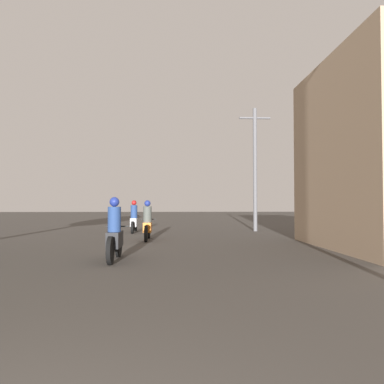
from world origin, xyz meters
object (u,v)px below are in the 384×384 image
Objects in this scene: motorcycle_black at (115,235)px; utility_pole_far at (255,166)px; motorcycle_silver at (134,220)px; motorcycle_orange at (147,224)px.

utility_pole_far is at bearing 59.89° from motorcycle_black.
motorcycle_silver is at bearing -173.93° from utility_pole_far.
motorcycle_orange is at bearing 85.41° from motorcycle_black.
utility_pole_far reaches higher than motorcycle_black.
motorcycle_black reaches higher than motorcycle_orange.
motorcycle_silver is at bearing 94.41° from motorcycle_orange.
motorcycle_orange is 0.32× the size of utility_pole_far.
motorcycle_black is at bearing -104.17° from motorcycle_orange.
motorcycle_black is at bearing -85.58° from motorcycle_silver.
motorcycle_black is 11.38m from utility_pole_far.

